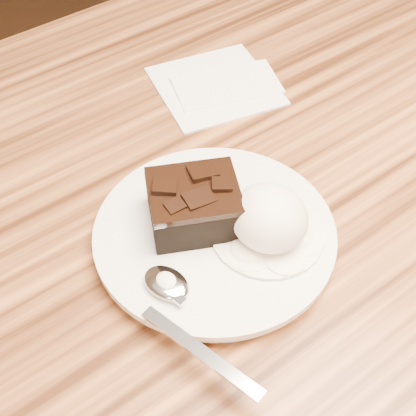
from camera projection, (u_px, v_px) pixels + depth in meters
dining_table at (224, 374)px, 0.89m from camera, size 1.20×0.80×0.75m
plate at (215, 237)px, 0.57m from camera, size 0.22×0.22×0.02m
brownie at (194, 207)px, 0.56m from camera, size 0.10×0.10×0.04m
ice_cream_scoop at (269, 218)px, 0.54m from camera, size 0.07×0.07×0.06m
melt_puddle at (267, 234)px, 0.56m from camera, size 0.10×0.10×0.00m
spoon at (167, 284)px, 0.52m from camera, size 0.07×0.18×0.01m
napkin at (215, 85)px, 0.73m from camera, size 0.16×0.16×0.01m
crumb_a at (257, 238)px, 0.56m from camera, size 0.01×0.01×0.00m
crumb_b at (294, 230)px, 0.56m from camera, size 0.01×0.01×0.00m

